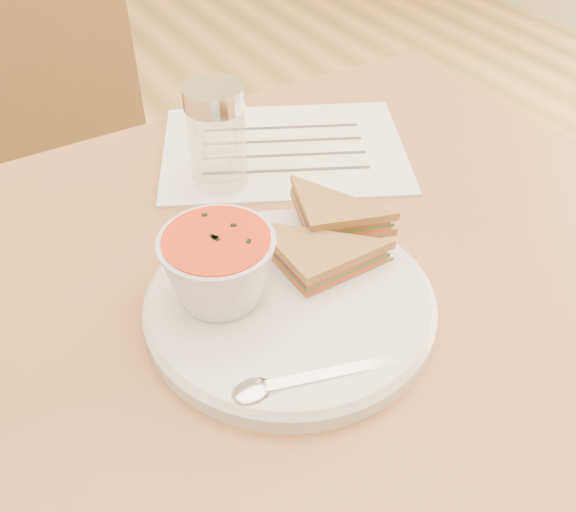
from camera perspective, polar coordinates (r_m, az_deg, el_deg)
dining_table at (r=0.95m, az=-2.48°, el=-18.75°), size 1.00×0.70×0.75m
chair_far at (r=1.33m, az=-17.91°, el=3.11°), size 0.41×0.41×0.83m
plate at (r=0.61m, az=0.16°, el=-4.32°), size 0.35×0.35×0.02m
soup_bowl at (r=0.59m, az=-6.15°, el=-1.29°), size 0.13×0.13×0.07m
sandwich_half_a at (r=0.59m, az=1.68°, el=-3.19°), size 0.11×0.11×0.03m
sandwich_half_b at (r=0.64m, az=2.02°, el=1.68°), size 0.12×0.12×0.03m
spoon at (r=0.54m, az=2.34°, el=-10.76°), size 0.18×0.08×0.01m
paper_menu at (r=0.85m, az=-0.38°, el=9.49°), size 0.38×0.34×0.00m
condiment_shaker at (r=0.76m, az=-6.33°, el=10.48°), size 0.07×0.07×0.13m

